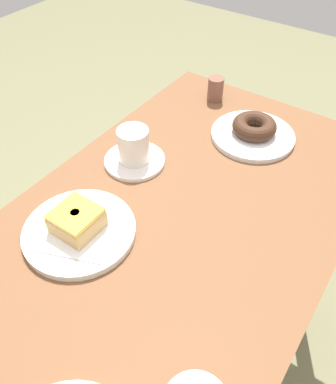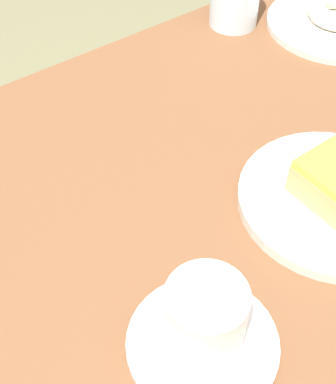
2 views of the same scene
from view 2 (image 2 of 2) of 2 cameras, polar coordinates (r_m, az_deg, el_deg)
name	(u,v)px [view 2 (image 2 of 2)]	position (r m, az deg, el deg)	size (l,w,h in m)	color
table	(186,230)	(0.73, 1.90, -4.07)	(1.14, 0.63, 0.77)	brown
plate_glazed_square	(334,200)	(0.66, 17.12, -0.85)	(0.22, 0.22, 0.01)	silver
napkin_glazed_square	(336,195)	(0.65, 17.29, -0.33)	(0.14, 0.14, 0.00)	white
plate_sugar_ring	(336,24)	(0.98, 17.37, 16.60)	(0.23, 0.23, 0.01)	silver
coffee_cup	(204,327)	(0.50, 3.85, -14.04)	(0.15, 0.15, 0.09)	silver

